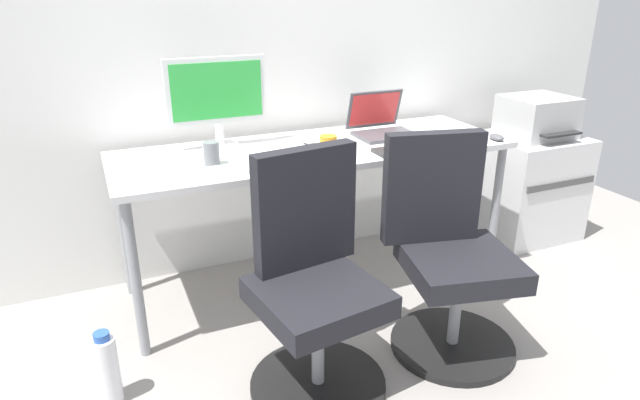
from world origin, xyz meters
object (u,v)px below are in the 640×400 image
(side_cabinet, at_px, (527,185))
(water_bottle_on_floor, at_px, (107,369))
(open_laptop, at_px, (381,124))
(office_chair_left, at_px, (314,287))
(office_chair_right, at_px, (449,257))
(printer, at_px, (537,117))
(coffee_mug, at_px, (328,145))
(desktop_monitor, at_px, (217,96))

(side_cabinet, bearing_deg, water_bottle_on_floor, -167.25)
(open_laptop, bearing_deg, water_bottle_on_floor, -157.86)
(office_chair_left, xyz_separation_m, office_chair_right, (0.62, -0.00, 0.00))
(printer, relative_size, coffee_mug, 4.35)
(desktop_monitor, distance_m, coffee_mug, 0.58)
(office_chair_left, height_order, water_bottle_on_floor, office_chair_left)
(office_chair_right, bearing_deg, printer, 33.43)
(side_cabinet, distance_m, coffee_mug, 1.55)
(side_cabinet, distance_m, open_laptop, 1.16)
(desktop_monitor, bearing_deg, open_laptop, -7.02)
(side_cabinet, bearing_deg, office_chair_left, -156.79)
(office_chair_left, height_order, printer, office_chair_left)
(desktop_monitor, relative_size, open_laptop, 1.55)
(office_chair_right, bearing_deg, desktop_monitor, 129.50)
(office_chair_left, height_order, side_cabinet, office_chair_left)
(side_cabinet, height_order, coffee_mug, coffee_mug)
(printer, distance_m, coffee_mug, 1.48)
(office_chair_left, distance_m, open_laptop, 1.14)
(office_chair_left, xyz_separation_m, desktop_monitor, (-0.12, 0.90, 0.58))
(side_cabinet, xyz_separation_m, open_laptop, (-1.05, 0.03, 0.49))
(water_bottle_on_floor, bearing_deg, side_cabinet, 12.75)
(open_laptop, xyz_separation_m, coffee_mug, (-0.41, -0.23, -0.01))
(side_cabinet, distance_m, printer, 0.44)
(side_cabinet, xyz_separation_m, desktop_monitor, (-1.89, 0.14, 0.68))
(office_chair_right, xyz_separation_m, open_laptop, (0.10, 0.79, 0.39))
(office_chair_left, distance_m, office_chair_right, 0.62)
(water_bottle_on_floor, bearing_deg, desktop_monitor, 47.51)
(office_chair_right, xyz_separation_m, coffee_mug, (-0.31, 0.56, 0.38))
(side_cabinet, bearing_deg, coffee_mug, -172.27)
(water_bottle_on_floor, height_order, coffee_mug, coffee_mug)
(open_laptop, bearing_deg, desktop_monitor, 172.98)
(printer, bearing_deg, office_chair_right, -146.57)
(printer, bearing_deg, open_laptop, 178.21)
(water_bottle_on_floor, bearing_deg, office_chair_left, -13.56)
(desktop_monitor, bearing_deg, office_chair_right, -50.50)
(office_chair_left, bearing_deg, printer, 23.18)
(office_chair_left, height_order, open_laptop, open_laptop)
(open_laptop, bearing_deg, office_chair_right, -97.32)
(side_cabinet, bearing_deg, printer, -90.00)
(coffee_mug, bearing_deg, water_bottle_on_floor, -160.79)
(printer, bearing_deg, coffee_mug, -172.30)
(office_chair_right, xyz_separation_m, desktop_monitor, (-0.74, 0.90, 0.58))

